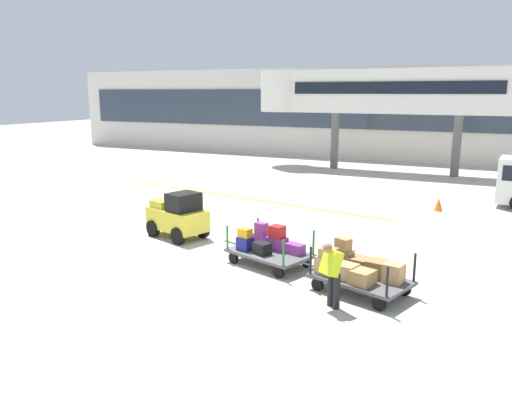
% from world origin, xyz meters
% --- Properties ---
extents(ground_plane, '(120.00, 120.00, 0.00)m').
position_xyz_m(ground_plane, '(0.00, 0.00, 0.00)').
color(ground_plane, '#B2ADA0').
extents(apron_lead_line, '(15.50, 2.88, 0.01)m').
position_xyz_m(apron_lead_line, '(-3.95, 9.08, 0.00)').
color(apron_lead_line, yellow).
rests_on(apron_lead_line, ground_plane).
extents(terminal_building, '(55.75, 2.51, 6.58)m').
position_xyz_m(terminal_building, '(0.00, 25.98, 3.30)').
color(terminal_building, beige).
rests_on(terminal_building, ground_plane).
extents(jet_bridge, '(15.39, 3.00, 6.17)m').
position_xyz_m(jet_bridge, '(-0.62, 19.99, 4.81)').
color(jet_bridge, silver).
rests_on(jet_bridge, ground_plane).
extents(baggage_tug, '(2.33, 1.74, 1.58)m').
position_xyz_m(baggage_tug, '(-2.45, 2.25, 0.75)').
color(baggage_tug, gold).
rests_on(baggage_tug, ground_plane).
extents(baggage_cart_lead, '(3.08, 2.02, 1.11)m').
position_xyz_m(baggage_cart_lead, '(1.46, 1.09, 0.52)').
color(baggage_cart_lead, '#4C4C4F').
rests_on(baggage_cart_lead, ground_plane).
extents(baggage_cart_middle, '(3.08, 2.02, 1.19)m').
position_xyz_m(baggage_cart_middle, '(4.29, 0.18, 0.55)').
color(baggage_cart_middle, '#4C4C4F').
rests_on(baggage_cart_middle, ground_plane).
extents(baggage_handler, '(0.56, 0.57, 1.56)m').
position_xyz_m(baggage_handler, '(4.01, -1.03, 0.87)').
color(baggage_handler, black).
rests_on(baggage_handler, ground_plane).
extents(safety_cone_far, '(0.36, 0.36, 0.55)m').
position_xyz_m(safety_cone_far, '(4.99, 10.29, 0.28)').
color(safety_cone_far, orange).
rests_on(safety_cone_far, ground_plane).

